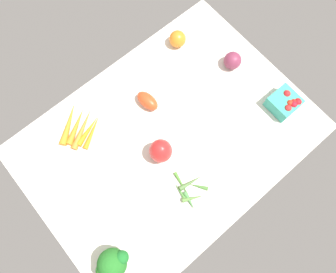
{
  "coord_description": "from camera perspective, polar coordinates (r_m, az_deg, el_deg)",
  "views": [
    {
      "loc": [
        -22.62,
        -26.58,
        115.63
      ],
      "look_at": [
        0.0,
        0.0,
        4.0
      ],
      "focal_mm": 34.18,
      "sensor_mm": 36.0,
      "label": 1
    }
  ],
  "objects": [
    {
      "name": "heirloom_tomato_orange",
      "position": [
        1.34,
        1.71,
        16.99
      ],
      "size": [
        6.73,
        6.73,
        6.73
      ],
      "primitive_type": "sphere",
      "color": "orange",
      "rests_on": "tablecloth"
    },
    {
      "name": "bell_pepper_red",
      "position": [
        1.12,
        -1.32,
        -2.58
      ],
      "size": [
        10.15,
        10.15,
        10.38
      ],
      "primitive_type": "ellipsoid",
      "rotation": [
        0.0,
        0.0,
        2.85
      ],
      "color": "red",
      "rests_on": "tablecloth"
    },
    {
      "name": "roma_tomato",
      "position": [
        1.21,
        -3.69,
        6.35
      ],
      "size": [
        6.42,
        10.09,
        5.26
      ],
      "primitive_type": "ellipsoid",
      "rotation": [
        0.0,
        0.0,
        4.84
      ],
      "color": "#DF4821",
      "rests_on": "tablecloth"
    },
    {
      "name": "okra_pile",
      "position": [
        1.14,
        3.92,
        -9.59
      ],
      "size": [
        11.39,
        14.64,
        1.81
      ],
      "color": "#478643",
      "rests_on": "tablecloth"
    },
    {
      "name": "carrot_bunch",
      "position": [
        1.23,
        -15.6,
        1.6
      ],
      "size": [
        18.36,
        19.0,
        2.96
      ],
      "color": "orange",
      "rests_on": "tablecloth"
    },
    {
      "name": "berry_basket",
      "position": [
        1.28,
        20.15,
        5.68
      ],
      "size": [
        9.99,
        9.99,
        7.0
      ],
      "color": "teal",
      "rests_on": "tablecloth"
    },
    {
      "name": "broccoli_head",
      "position": [
        1.08,
        -10.07,
        -21.63
      ],
      "size": [
        11.81,
        9.45,
        12.12
      ],
      "color": "#9CCE7E",
      "rests_on": "tablecloth"
    },
    {
      "name": "red_onion_center",
      "position": [
        1.31,
        11.43,
        13.14
      ],
      "size": [
        6.9,
        6.9,
        6.9
      ],
      "primitive_type": "sphere",
      "color": "#80304B",
      "rests_on": "tablecloth"
    },
    {
      "name": "tablecloth",
      "position": [
        1.2,
        0.0,
        -0.43
      ],
      "size": [
        104.0,
        76.0,
        2.0
      ],
      "primitive_type": "cube",
      "color": "silver",
      "rests_on": "ground"
    }
  ]
}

